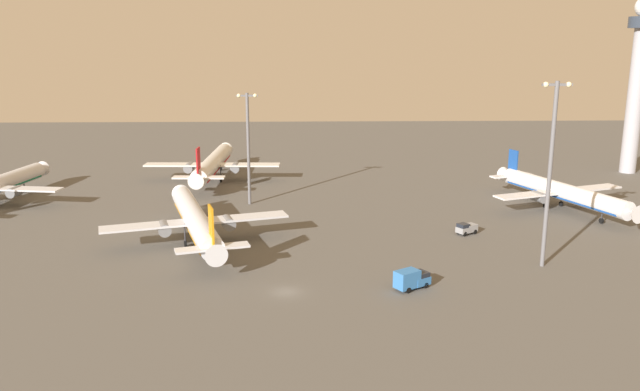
# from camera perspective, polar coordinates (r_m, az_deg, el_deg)

# --- Properties ---
(ground_plane) EXTENTS (416.00, 416.00, 0.00)m
(ground_plane) POSITION_cam_1_polar(r_m,az_deg,el_deg) (96.62, -3.03, -8.54)
(ground_plane) COLOR #56544F
(control_tower) EXTENTS (8.00, 8.00, 48.05)m
(control_tower) POSITION_cam_1_polar(r_m,az_deg,el_deg) (199.32, 26.40, 9.60)
(control_tower) COLOR #A8A8B2
(control_tower) RESTS_ON ground
(airplane_mid_apron) EXTENTS (33.68, 42.85, 11.25)m
(airplane_mid_apron) POSITION_cam_1_polar(r_m,az_deg,el_deg) (120.12, -10.96, -2.18)
(airplane_mid_apron) COLOR silver
(airplane_mid_apron) RESTS_ON ground
(airplane_taxiway_distant) EXTENTS (31.75, 40.31, 10.70)m
(airplane_taxiway_distant) POSITION_cam_1_polar(r_m,az_deg,el_deg) (150.97, 20.59, 0.33)
(airplane_taxiway_distant) COLOR white
(airplane_taxiway_distant) RESTS_ON ground
(airplane_far_stand) EXTENTS (35.95, 46.21, 11.86)m
(airplane_far_stand) POSITION_cam_1_polar(r_m,az_deg,el_deg) (173.42, -9.52, 2.79)
(airplane_far_stand) COLOR silver
(airplane_far_stand) RESTS_ON ground
(maintenance_van) EXTENTS (4.56, 3.82, 2.25)m
(maintenance_van) POSITION_cam_1_polar(r_m,az_deg,el_deg) (127.01, 12.87, -2.86)
(maintenance_van) COLOR gray
(maintenance_van) RESTS_ON ground
(catering_truck) EXTENTS (6.02, 5.04, 3.05)m
(catering_truck) POSITION_cam_1_polar(r_m,az_deg,el_deg) (98.02, 8.12, -7.34)
(catering_truck) COLOR #3372BF
(catering_truck) RESTS_ON ground
(apron_light_west) EXTENTS (4.80, 0.90, 30.32)m
(apron_light_west) POSITION_cam_1_polar(r_m,az_deg,el_deg) (109.01, 19.78, 2.58)
(apron_light_west) COLOR slate
(apron_light_west) RESTS_ON ground
(apron_light_central) EXTENTS (4.80, 0.90, 25.21)m
(apron_light_central) POSITION_cam_1_polar(r_m,az_deg,el_deg) (145.10, -6.39, 4.80)
(apron_light_central) COLOR slate
(apron_light_central) RESTS_ON ground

